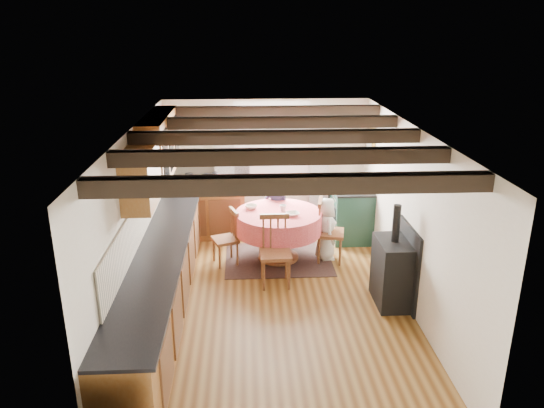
{
  "coord_description": "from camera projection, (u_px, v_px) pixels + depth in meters",
  "views": [
    {
      "loc": [
        -0.38,
        -6.32,
        3.64
      ],
      "look_at": [
        0.0,
        0.8,
        1.15
      ],
      "focal_mm": 34.25,
      "sensor_mm": 36.0,
      "label": 1
    }
  ],
  "objects": [
    {
      "name": "cast_iron_stove",
      "position": [
        394.0,
        255.0,
        6.92
      ],
      "size": [
        0.43,
        0.71,
        1.42
      ],
      "primitive_type": null,
      "color": "black",
      "rests_on": "floor"
    },
    {
      "name": "beam_b",
      "position": [
        281.0,
        157.0,
        5.47
      ],
      "size": [
        3.6,
        0.16,
        0.16
      ],
      "primitive_type": "cube",
      "color": "black",
      "rests_on": "ceiling"
    },
    {
      "name": "wall_picture",
      "position": [
        370.0,
        143.0,
        8.87
      ],
      "size": [
        0.04,
        0.5,
        0.6
      ],
      "primitive_type": "cube",
      "color": "gold",
      "rests_on": "wall_right"
    },
    {
      "name": "child_right",
      "position": [
        326.0,
        229.0,
        8.33
      ],
      "size": [
        0.39,
        0.54,
        1.04
      ],
      "primitive_type": "imported",
      "rotation": [
        0.0,
        0.0,
        1.7
      ],
      "color": "silver",
      "rests_on": "floor"
    },
    {
      "name": "base_cabinet_back",
      "position": [
        209.0,
        212.0,
        9.29
      ],
      "size": [
        1.3,
        0.6,
        0.88
      ],
      "primitive_type": "cube",
      "color": "olive",
      "rests_on": "floor"
    },
    {
      "name": "floor",
      "position": [
        275.0,
        301.0,
        7.18
      ],
      "size": [
        3.6,
        5.5,
        0.0
      ],
      "primitive_type": "cube",
      "color": "olive",
      "rests_on": "ground"
    },
    {
      "name": "window_pane",
      "position": [
        272.0,
        144.0,
        9.24
      ],
      "size": [
        1.2,
        0.01,
        1.4
      ],
      "primitive_type": "cube",
      "color": "white",
      "rests_on": "wall_back"
    },
    {
      "name": "window_frame",
      "position": [
        272.0,
        144.0,
        9.23
      ],
      "size": [
        1.34,
        0.03,
        1.54
      ],
      "primitive_type": "cube",
      "color": "white",
      "rests_on": "wall_back"
    },
    {
      "name": "rug",
      "position": [
        278.0,
        259.0,
        8.44
      ],
      "size": [
        1.71,
        1.33,
        0.01
      ],
      "primitive_type": "cube",
      "color": "black",
      "rests_on": "floor"
    },
    {
      "name": "curtain_left",
      "position": [
        225.0,
        173.0,
        9.27
      ],
      "size": [
        0.35,
        0.1,
        2.1
      ],
      "primitive_type": "cube",
      "color": "silver",
      "rests_on": "wall_back"
    },
    {
      "name": "base_cabinet_left",
      "position": [
        164.0,
        275.0,
        6.96
      ],
      "size": [
        0.6,
        5.3,
        0.88
      ],
      "primitive_type": "cube",
      "color": "olive",
      "rests_on": "floor"
    },
    {
      "name": "splash_left",
      "position": [
        142.0,
        215.0,
        6.97
      ],
      "size": [
        0.02,
        4.5,
        0.55
      ],
      "primitive_type": "cube",
      "color": "beige",
      "rests_on": "wall_left"
    },
    {
      "name": "dining_table",
      "position": [
        279.0,
        236.0,
        8.31
      ],
      "size": [
        1.37,
        1.37,
        0.82
      ],
      "primitive_type": null,
      "color": "#EA6F68",
      "rests_on": "floor"
    },
    {
      "name": "curtain_right",
      "position": [
        319.0,
        172.0,
        9.36
      ],
      "size": [
        0.35,
        0.1,
        2.1
      ],
      "primitive_type": "cube",
      "color": "silver",
      "rests_on": "wall_back"
    },
    {
      "name": "canister_tall",
      "position": [
        189.0,
        180.0,
        9.07
      ],
      "size": [
        0.14,
        0.14,
        0.24
      ],
      "primitive_type": "cylinder",
      "color": "#262628",
      "rests_on": "worktop_back"
    },
    {
      "name": "aga_range",
      "position": [
        350.0,
        211.0,
        9.22
      ],
      "size": [
        0.66,
        1.03,
        0.95
      ],
      "primitive_type": null,
      "color": "#1C3C2E",
      "rests_on": "floor"
    },
    {
      "name": "curtain_rod",
      "position": [
        272.0,
        111.0,
        8.95
      ],
      "size": [
        2.0,
        0.03,
        0.03
      ],
      "primitive_type": "cylinder",
      "rotation": [
        0.0,
        1.57,
        0.0
      ],
      "color": "black",
      "rests_on": "wall_back"
    },
    {
      "name": "splash_back",
      "position": [
        211.0,
        167.0,
        9.3
      ],
      "size": [
        1.4,
        0.02,
        0.55
      ],
      "primitive_type": "cube",
      "color": "beige",
      "rests_on": "wall_back"
    },
    {
      "name": "wall_cabinet_solid",
      "position": [
        141.0,
        178.0,
        6.19
      ],
      "size": [
        0.34,
        0.9,
        0.7
      ],
      "primitive_type": "cube",
      "color": "olive",
      "rests_on": "wall_left"
    },
    {
      "name": "wall_back",
      "position": [
        266.0,
        166.0,
        9.37
      ],
      "size": [
        3.6,
        0.0,
        2.4
      ],
      "primitive_type": "cube",
      "color": "silver",
      "rests_on": "ground"
    },
    {
      "name": "beam_a",
      "position": [
        289.0,
        184.0,
        4.53
      ],
      "size": [
        3.6,
        0.16,
        0.16
      ],
      "primitive_type": "cube",
      "color": "black",
      "rests_on": "ceiling"
    },
    {
      "name": "bowl_a",
      "position": [
        293.0,
        214.0,
        8.02
      ],
      "size": [
        0.25,
        0.25,
        0.05
      ],
      "primitive_type": "imported",
      "rotation": [
        0.0,
        0.0,
        0.29
      ],
      "color": "silver",
      "rests_on": "dining_table"
    },
    {
      "name": "cup",
      "position": [
        283.0,
        208.0,
        8.2
      ],
      "size": [
        0.12,
        0.12,
        0.1
      ],
      "primitive_type": "imported",
      "rotation": [
        0.0,
        0.0,
        3.0
      ],
      "color": "silver",
      "rests_on": "dining_table"
    },
    {
      "name": "beam_d",
      "position": [
        271.0,
        122.0,
        7.36
      ],
      "size": [
        3.6,
        0.16,
        0.16
      ],
      "primitive_type": "cube",
      "color": "black",
      "rests_on": "ceiling"
    },
    {
      "name": "wall_cabinet_glass",
      "position": [
        159.0,
        145.0,
        7.58
      ],
      "size": [
        0.34,
        1.8,
        0.9
      ],
      "primitive_type": "cube",
      "color": "olive",
      "rests_on": "wall_left"
    },
    {
      "name": "chair_right",
      "position": [
        331.0,
        231.0,
        8.26
      ],
      "size": [
        0.54,
        0.52,
        1.03
      ],
      "primitive_type": null,
      "rotation": [
        0.0,
        0.0,
        1.37
      ],
      "color": "brown",
      "rests_on": "floor"
    },
    {
      "name": "child_far",
      "position": [
        277.0,
        211.0,
        8.85
      ],
      "size": [
        0.51,
        0.4,
        1.21
      ],
      "primitive_type": "imported",
      "rotation": [
        0.0,
        0.0,
        2.85
      ],
      "color": "#2C2A47",
      "rests_on": "floor"
    },
    {
      "name": "bowl_b",
      "position": [
        251.0,
        207.0,
        8.31
      ],
      "size": [
        0.27,
        0.27,
        0.06
      ],
      "primitive_type": "imported",
      "rotation": [
        0.0,
        0.0,
        4.16
      ],
      "color": "silver",
      "rests_on": "dining_table"
    },
    {
      "name": "canister_wide",
      "position": [
        207.0,
        180.0,
        9.14
      ],
      "size": [
        0.19,
        0.19,
        0.21
      ],
      "primitive_type": "cylinder",
      "color": "#262628",
      "rests_on": "worktop_back"
    },
    {
      "name": "worktop_left",
      "position": [
        163.0,
        244.0,
        6.81
      ],
      "size": [
        0.64,
        5.3,
        0.04
      ],
      "primitive_type": "cube",
      "color": "black",
      "rests_on": "base_cabinet_left"
    },
    {
      "name": "ceiling",
      "position": [
        275.0,
        130.0,
        6.39
      ],
      "size": [
        3.6,
        5.5,
        0.0
      ],
      "primitive_type": "cube",
      "color": "white",
      "rests_on": "ground"
    },
    {
      "name": "wall_right",
      "position": [
        411.0,
        218.0,
        6.87
      ],
      "size": [
        0.0,
        5.5,
        2.4
      ],
      "primitive_type": "cube",
      "color": "silver",
      "rests_on": "ground"
    },
    {
      "name": "canister_slim",
      "position": [
        215.0,
        180.0,
        9.05
      ],
      "size": [
        0.1,
        0.1,
        0.27
      ],
      "primitive_type": "cylinder",
      "color": "#262628",
      "rests_on": "worktop_back"
    },
    {
      "name": "beam_c",
      "position": [
        275.0,
        137.0,
        6.42
      ],
      "size": [
        3.6,
        0.16,
        0.16
      ],
      "primitive_type": "cube",
      "color": "black",
      "rests_on": "ceiling"
    },
    {
      "name": "beam_e",
      "position": [
        268.0,
        111.0,
        8.3
      ],
      "size": [
        3.6,
        0.16,
        0.16
      ],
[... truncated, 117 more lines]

